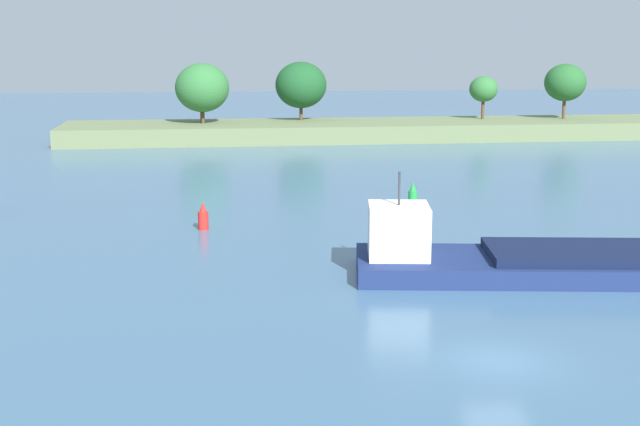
% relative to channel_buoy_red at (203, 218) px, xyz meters
% --- Properties ---
extents(ground_plane, '(400.00, 400.00, 0.00)m').
position_rel_channel_buoy_red_xyz_m(ground_plane, '(11.32, -26.55, -0.81)').
color(ground_plane, '#3D607F').
extents(treeline_island, '(89.42, 14.33, 9.97)m').
position_rel_channel_buoy_red_xyz_m(treeline_island, '(23.50, 55.41, 1.82)').
color(treeline_island, '#66754C').
rests_on(treeline_island, ground).
extents(channel_buoy_red, '(0.70, 0.70, 1.90)m').
position_rel_channel_buoy_red_xyz_m(channel_buoy_red, '(0.00, 0.00, 0.00)').
color(channel_buoy_red, red).
rests_on(channel_buoy_red, ground).
extents(channel_buoy_green, '(0.70, 0.70, 1.90)m').
position_rel_channel_buoy_red_xyz_m(channel_buoy_green, '(15.99, 6.38, 0.00)').
color(channel_buoy_green, green).
rests_on(channel_buoy_green, ground).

